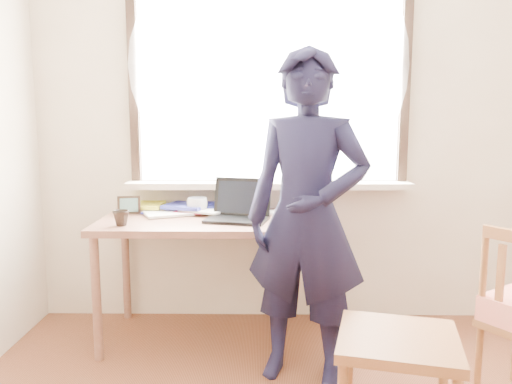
{
  "coord_description": "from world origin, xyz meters",
  "views": [
    {
      "loc": [
        -0.24,
        -1.33,
        1.36
      ],
      "look_at": [
        -0.27,
        0.95,
        1.02
      ],
      "focal_mm": 35.0,
      "sensor_mm": 36.0,
      "label": 1
    }
  ],
  "objects_px": {
    "mug_dark": "(121,218)",
    "laptop": "(239,210)",
    "work_chair": "(398,353)",
    "desk": "(218,231)",
    "mug_white": "(197,206)",
    "person": "(307,219)"
  },
  "relations": [
    {
      "from": "desk",
      "to": "laptop",
      "type": "height_order",
      "value": "laptop"
    },
    {
      "from": "laptop",
      "to": "person",
      "type": "xyz_separation_m",
      "value": [
        0.37,
        -0.44,
        0.04
      ]
    },
    {
      "from": "mug_white",
      "to": "mug_dark",
      "type": "height_order",
      "value": "mug_white"
    },
    {
      "from": "mug_white",
      "to": "work_chair",
      "type": "height_order",
      "value": "mug_white"
    },
    {
      "from": "mug_white",
      "to": "work_chair",
      "type": "xyz_separation_m",
      "value": [
        0.97,
        -1.18,
        -0.4
      ]
    },
    {
      "from": "laptop",
      "to": "mug_white",
      "type": "bearing_deg",
      "value": 147.71
    },
    {
      "from": "mug_white",
      "to": "person",
      "type": "relative_size",
      "value": 0.08
    },
    {
      "from": "work_chair",
      "to": "person",
      "type": "distance_m",
      "value": 0.79
    },
    {
      "from": "mug_white",
      "to": "mug_dark",
      "type": "relative_size",
      "value": 1.41
    },
    {
      "from": "desk",
      "to": "person",
      "type": "relative_size",
      "value": 0.83
    },
    {
      "from": "laptop",
      "to": "work_chair",
      "type": "height_order",
      "value": "laptop"
    },
    {
      "from": "work_chair",
      "to": "person",
      "type": "relative_size",
      "value": 0.33
    },
    {
      "from": "mug_dark",
      "to": "laptop",
      "type": "bearing_deg",
      "value": 15.59
    },
    {
      "from": "desk",
      "to": "mug_white",
      "type": "height_order",
      "value": "mug_white"
    },
    {
      "from": "mug_white",
      "to": "mug_dark",
      "type": "distance_m",
      "value": 0.53
    },
    {
      "from": "person",
      "to": "mug_dark",
      "type": "bearing_deg",
      "value": -176.4
    },
    {
      "from": "desk",
      "to": "person",
      "type": "distance_m",
      "value": 0.71
    },
    {
      "from": "desk",
      "to": "laptop",
      "type": "xyz_separation_m",
      "value": [
        0.13,
        -0.03,
        0.14
      ]
    },
    {
      "from": "work_chair",
      "to": "mug_white",
      "type": "bearing_deg",
      "value": 129.34
    },
    {
      "from": "mug_dark",
      "to": "work_chair",
      "type": "distance_m",
      "value": 1.63
    },
    {
      "from": "work_chair",
      "to": "person",
      "type": "xyz_separation_m",
      "value": [
        -0.33,
        0.57,
        0.45
      ]
    },
    {
      "from": "person",
      "to": "laptop",
      "type": "bearing_deg",
      "value": 147.31
    }
  ]
}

